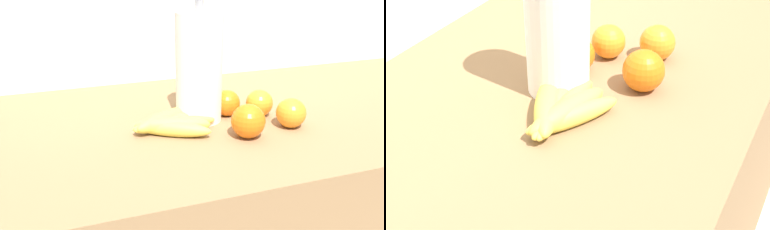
# 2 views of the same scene
# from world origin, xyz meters

# --- Properties ---
(wall_back) EXTENTS (2.02, 0.06, 1.30)m
(wall_back) POSITION_xyz_m (0.00, 0.39, 0.65)
(wall_back) COLOR silver
(wall_back) RESTS_ON ground
(banana_bunch) EXTENTS (0.20, 0.17, 0.04)m
(banana_bunch) POSITION_xyz_m (-0.33, -0.05, 0.88)
(banana_bunch) COLOR #E0CB4C
(banana_bunch) RESTS_ON counter
(orange_far_right) EXTENTS (0.08, 0.08, 0.08)m
(orange_far_right) POSITION_xyz_m (-0.17, -0.14, 0.90)
(orange_far_right) COLOR orange
(orange_far_right) RESTS_ON counter
(orange_center) EXTENTS (0.07, 0.07, 0.07)m
(orange_center) POSITION_xyz_m (-0.17, -0.00, 0.89)
(orange_center) COLOR orange
(orange_center) RESTS_ON counter
(orange_right) EXTENTS (0.07, 0.07, 0.07)m
(orange_right) POSITION_xyz_m (-0.05, -0.12, 0.89)
(orange_right) COLOR orange
(orange_right) RESTS_ON counter
(orange_front) EXTENTS (0.07, 0.07, 0.07)m
(orange_front) POSITION_xyz_m (-0.09, -0.03, 0.89)
(orange_front) COLOR orange
(orange_front) RESTS_ON counter
(paper_towel_roll) EXTENTS (0.11, 0.11, 0.30)m
(paper_towel_roll) POSITION_xyz_m (-0.24, 0.00, 0.99)
(paper_towel_roll) COLOR white
(paper_towel_roll) RESTS_ON counter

